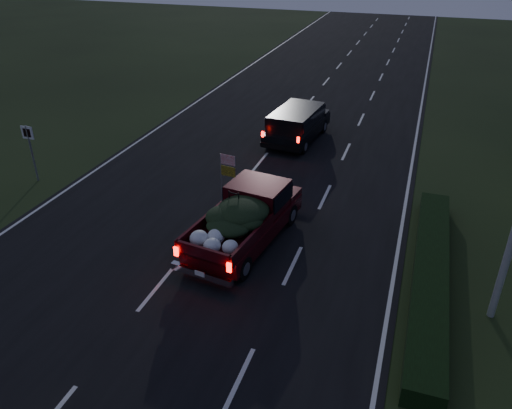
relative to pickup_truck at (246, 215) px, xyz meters
The scene contains 6 objects.
ground 3.92m from the pickup_truck, 116.25° to the right, with size 120.00×120.00×0.00m, color black.
road_asphalt 3.91m from the pickup_truck, 116.25° to the right, with size 14.00×120.00×0.02m, color black.
hedge_row 6.19m from the pickup_truck, ahead, with size 1.00×10.00×0.60m, color black.
route_sign 10.32m from the pickup_truck, behind, with size 0.55×0.08×2.50m.
pickup_truck is the anchor object (origin of this frame).
lead_suv 9.78m from the pickup_truck, 94.52° to the left, with size 2.46×4.98×1.38m.
Camera 1 is at (6.73, -10.36, 9.51)m, focal length 35.00 mm.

